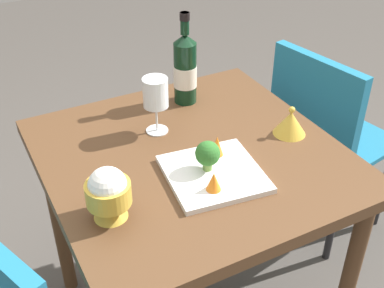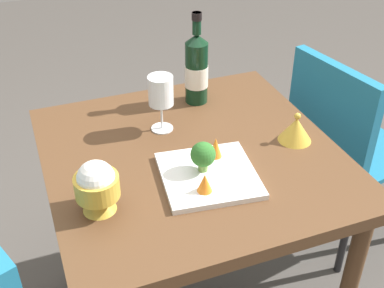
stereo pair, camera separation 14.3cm
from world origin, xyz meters
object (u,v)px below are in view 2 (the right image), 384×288
Objects in this scene: chair_by_wall at (340,138)px; rice_bowl at (97,186)px; carrot_garnish_left at (205,183)px; wine_glass at (161,92)px; carrot_garnish_right at (216,147)px; serving_plate at (209,175)px; wine_bottle at (196,69)px; rice_bowl_lid at (296,129)px; broccoli_floret at (203,155)px.

chair_by_wall is 1.07m from rice_bowl.
carrot_garnish_left is at bearing -72.69° from chair_by_wall.
wine_glass is 3.00× the size of carrot_garnish_right.
chair_by_wall reaches higher than carrot_garnish_right.
rice_bowl is at bearing 94.02° from serving_plate.
chair_by_wall is 4.75× the size of wine_glass.
carrot_garnish_left is (-0.37, 0.71, 0.26)m from chair_by_wall.
serving_plate is at bearing 163.47° from wine_bottle.
wine_bottle is at bearing -51.83° from wine_glass.
chair_by_wall is 6.00× the size of rice_bowl.
rice_bowl_lid is at bearing -119.62° from wine_glass.
rice_bowl is 0.31m from serving_plate.
rice_bowl_lid is 1.95× the size of carrot_garnish_left.
chair_by_wall is 0.84m from carrot_garnish_left.
wine_glass reaches higher than serving_plate.
carrot_garnish_right reaches higher than serving_plate.
carrot_garnish_right is (0.05, -0.06, -0.02)m from broccoli_floret.
chair_by_wall is 0.79m from broccoli_floret.
broccoli_floret is at bearing 129.81° from carrot_garnish_right.
chair_by_wall is 8.50× the size of rice_bowl_lid.
rice_bowl_lid is 0.38m from carrot_garnish_left.
wine_glass is 0.25m from carrot_garnish_right.
chair_by_wall reaches higher than rice_bowl_lid.
wine_bottle is 0.44m from serving_plate.
wine_glass is (-0.03, 0.71, 0.35)m from chair_by_wall.
serving_plate is at bearing -147.05° from broccoli_floret.
wine_bottle is 6.02× the size of carrot_garnish_left.
rice_bowl is 2.77× the size of carrot_garnish_left.
wine_glass reaches higher than carrot_garnish_right.
chair_by_wall is 14.22× the size of carrot_garnish_right.
rice_bowl_lid is at bearing -80.75° from rice_bowl.
carrot_garnish_right is (0.09, -0.35, -0.03)m from rice_bowl.
chair_by_wall is 9.91× the size of broccoli_floret.
carrot_garnish_right is at bearing -76.07° from rice_bowl.
carrot_garnish_right is at bearing 167.51° from wine_bottle.
broccoli_floret is at bearing 161.22° from wine_bottle.
carrot_garnish_left is (-0.04, -0.26, -0.03)m from rice_bowl.
serving_plate is (-0.28, -0.04, -0.12)m from wine_glass.
wine_glass reaches higher than carrot_garnish_left.
rice_bowl_lid reaches higher than carrot_garnish_left.
wine_bottle is 3.08× the size of rice_bowl_lid.
wine_bottle reaches higher than chair_by_wall.
carrot_garnish_right is at bearing -79.17° from chair_by_wall.
rice_bowl_lid is 1.17× the size of broccoli_floret.
rice_bowl reaches higher than broccoli_floret.
rice_bowl is (-0.30, 0.26, -0.05)m from wine_glass.
wine_glass is at bearing 8.75° from serving_plate.
broccoli_floret is at bearing -173.16° from wine_glass.
chair_by_wall is at bearing -68.90° from carrot_garnish_right.
rice_bowl_lid is 0.26m from carrot_garnish_right.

